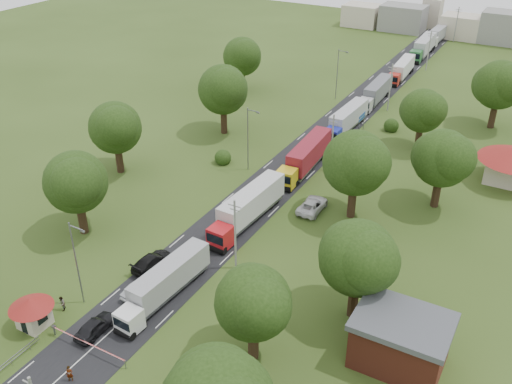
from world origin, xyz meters
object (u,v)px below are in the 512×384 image
Objects in this scene: car_lane_front at (95,326)px; info_sign at (362,120)px; boom_barrier at (77,339)px; car_lane_mid at (141,289)px; pedestrian_near at (70,374)px; truck_0 at (165,283)px; guard_booth at (32,309)px.

info_sign is at bearing -97.21° from car_lane_front.
info_sign is at bearing 83.76° from boom_barrier.
car_lane_mid is 12.63m from pedestrian_near.
info_sign is 0.30× the size of truck_0.
info_sign is (12.40, 60.00, 0.84)m from guard_booth.
pedestrian_near reaches higher than boom_barrier.
pedestrian_near is (2.12, -12.45, 0.09)m from car_lane_mid.
guard_booth is 0.94× the size of car_lane_front.
car_lane_front is at bearing -96.34° from info_sign.
car_lane_front is at bearing 95.12° from car_lane_mid.
guard_booth reaches higher than pedestrian_near.
truck_0 is at bearing 55.49° from pedestrian_near.
car_lane_mid is (-2.70, -0.86, -1.24)m from truck_0.
car_lane_mid is at bearing 55.31° from guard_booth.
pedestrian_near is at bearing 111.34° from car_lane_front.
truck_0 is (8.90, 9.81, -0.17)m from guard_booth.
guard_booth is 10.98m from car_lane_mid.
guard_booth reaches higher than boom_barrier.
car_lane_mid reaches higher than boom_barrier.
boom_barrier is 10.34m from truck_0.
car_lane_mid is (0.36, 8.95, -0.14)m from boom_barrier.
pedestrian_near is at bearing -93.68° from info_sign.
car_lane_front reaches higher than boom_barrier.
guard_booth is at bearing -179.99° from boom_barrier.
guard_booth is 13.25m from truck_0.
guard_booth reaches higher than car_lane_front.
car_lane_front is at bearing 80.21° from pedestrian_near.
boom_barrier is 60.39m from info_sign.
boom_barrier is at bearing 94.72° from car_lane_mid.
info_sign reaches higher than pedestrian_near.
truck_0 is (3.05, 9.81, 1.10)m from boom_barrier.
pedestrian_near is (8.31, -3.50, -1.32)m from guard_booth.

